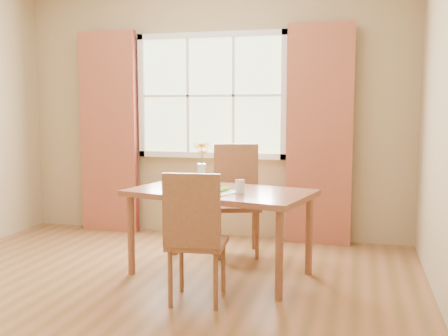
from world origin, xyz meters
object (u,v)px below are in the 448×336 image
object	(u,v)px
chair_near	(195,233)
water_glass	(240,187)
chair_far	(237,194)
flower_vase	(202,159)
dining_table	(220,199)
croissant_sandwich	(206,182)

from	to	relation	value
chair_near	water_glass	xyz separation A→B (m)	(0.19, 0.58, 0.24)
chair_near	water_glass	world-z (taller)	chair_near
chair_far	flower_vase	xyz separation A→B (m)	(-0.22, -0.42, 0.36)
dining_table	croissant_sandwich	world-z (taller)	croissant_sandwich
chair_near	chair_far	bearing A→B (deg)	86.17
chair_near	chair_far	distance (m)	1.41
dining_table	water_glass	bearing A→B (deg)	-19.24
croissant_sandwich	chair_near	bearing A→B (deg)	-54.40
dining_table	chair_far	distance (m)	0.71
chair_near	flower_vase	size ratio (longest dim) A/B	2.55
croissant_sandwich	flower_vase	world-z (taller)	flower_vase
dining_table	croissant_sandwich	size ratio (longest dim) A/B	8.25
croissant_sandwich	water_glass	size ratio (longest dim) A/B	1.78
dining_table	croissant_sandwich	distance (m)	0.20
chair_near	chair_far	xyz separation A→B (m)	(-0.03, 1.41, 0.05)
water_glass	flower_vase	distance (m)	0.62
water_glass	croissant_sandwich	bearing A→B (deg)	174.00
dining_table	chair_near	size ratio (longest dim) A/B	1.69
dining_table	flower_vase	size ratio (longest dim) A/B	4.31
water_glass	flower_vase	xyz separation A→B (m)	(-0.44, 0.41, 0.17)
dining_table	flower_vase	xyz separation A→B (m)	(-0.24, 0.29, 0.29)
croissant_sandwich	flower_vase	bearing A→B (deg)	138.68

